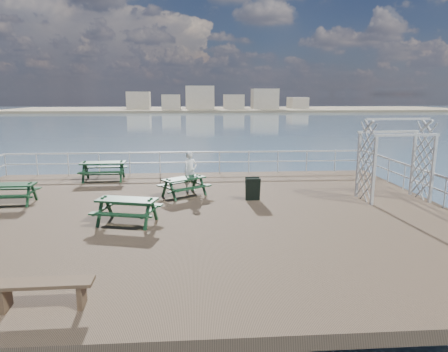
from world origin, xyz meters
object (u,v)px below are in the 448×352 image
Objects in this scene: picnic_table_c at (184,183)px; trellis_arbor at (395,164)px; picnic_table_d at (127,206)px; flat_bench_near at (43,288)px; picnic_table_a at (10,190)px; picnic_table_b at (103,167)px; person at (190,171)px.

trellis_arbor is at bearing -43.43° from picnic_table_c.
flat_bench_near is (-0.72, -4.87, -0.17)m from picnic_table_d.
flat_bench_near is at bearing -64.07° from picnic_table_a.
picnic_table_b is 0.97× the size of picnic_table_d.
picnic_table_d is 4.44m from person.
picnic_table_d reaches higher than picnic_table_c.
picnic_table_c is (3.74, -3.13, -0.09)m from picnic_table_b.
person reaches higher than picnic_table_b.
picnic_table_c reaches higher than flat_bench_near.
person is (0.24, 0.76, 0.30)m from picnic_table_c.
picnic_table_c is (6.17, 0.75, -0.02)m from picnic_table_a.
picnic_table_d is (4.54, -2.51, 0.02)m from picnic_table_a.
flat_bench_near is at bearing -141.49° from picnic_table_c.
picnic_table_d is 1.28× the size of person.
trellis_arbor reaches higher than flat_bench_near.
picnic_table_d is at bearing -30.37° from picnic_table_a.
picnic_table_d is at bearing 80.48° from flat_bench_near.
picnic_table_a is 1.07× the size of person.
picnic_table_c is at bearing 168.62° from trellis_arbor.
picnic_table_d is at bearing -73.99° from picnic_table_b.
picnic_table_a is at bearing 165.59° from picnic_table_d.
picnic_table_d is at bearing -170.39° from trellis_arbor.
flat_bench_near is at bearing -83.88° from picnic_table_d.
picnic_table_b is (2.43, 3.88, 0.08)m from picnic_table_a.
picnic_table_b is 6.73m from picnic_table_d.
flat_bench_near is 9.26m from person.
picnic_table_a is 5.19m from picnic_table_d.
person is (-7.53, 1.86, -0.53)m from trellis_arbor.
trellis_arbor reaches higher than picnic_table_b.
picnic_table_a is at bearing 162.76° from person.
trellis_arbor reaches higher than picnic_table_c.
picnic_table_a is 0.58× the size of trellis_arbor.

